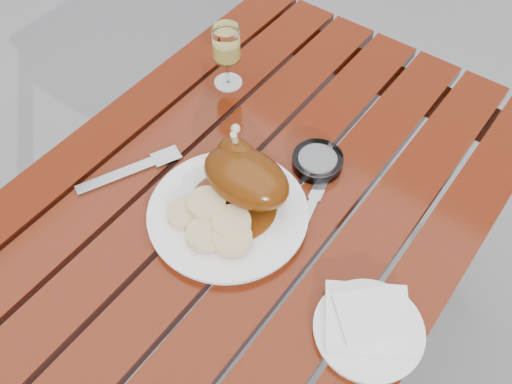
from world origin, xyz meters
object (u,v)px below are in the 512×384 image
dinner_plate (228,214)px  ashtray (317,161)px  side_plate (368,330)px  wine_glass (227,57)px  table (249,292)px

dinner_plate → ashtray: (0.06, 0.20, 0.00)m
dinner_plate → side_plate: (0.32, -0.04, -0.00)m
wine_glass → side_plate: 0.65m
table → wine_glass: size_ratio=8.12×
dinner_plate → side_plate: bearing=-7.6°
dinner_plate → ashtray: 0.21m
ashtray → wine_glass: bearing=163.7°
ashtray → side_plate: bearing=-43.7°
table → wine_glass: 0.56m
dinner_plate → wine_glass: size_ratio=2.02×
wine_glass → ashtray: wine_glass is taller
table → dinner_plate: dinner_plate is taller
wine_glass → ashtray: 0.31m
dinner_plate → side_plate: dinner_plate is taller
table → ashtray: bearing=68.2°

